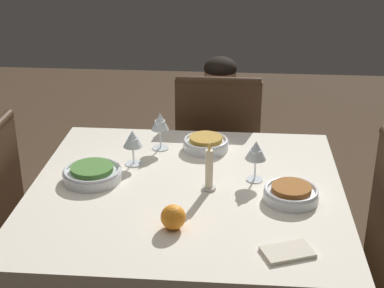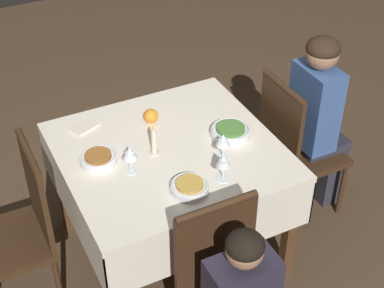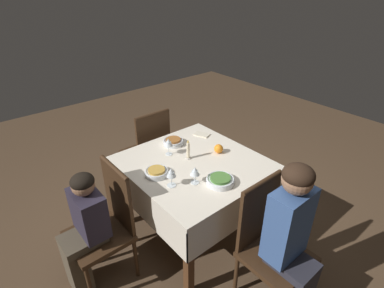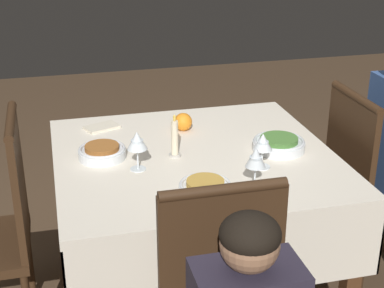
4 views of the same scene
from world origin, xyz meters
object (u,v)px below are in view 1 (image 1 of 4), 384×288
object	(u,v)px
bowl_west	(92,173)
bowl_east	(291,193)
candle_centerpiece	(209,171)
bowl_north	(206,143)
wine_glass_east	(256,152)
person_child_dark	(219,138)
orange_fruit	(173,217)
wine_glass_west	(133,140)
wine_glass_north	(160,123)
dining_table	(186,213)
chair_north	(218,157)
napkin_red_folded	(288,252)

from	to	relation	value
bowl_west	bowl_east	distance (m)	0.73
bowl_west	candle_centerpiece	size ratio (longest dim) A/B	1.21
bowl_north	wine_glass_east	size ratio (longest dim) A/B	1.20
person_child_dark	orange_fruit	bearing A→B (deg)	85.32
person_child_dark	wine_glass_west	xyz separation A→B (m)	(-0.31, -0.80, 0.32)
person_child_dark	candle_centerpiece	distance (m)	1.02
wine_glass_north	candle_centerpiece	size ratio (longest dim) A/B	0.88
dining_table	bowl_east	world-z (taller)	bowl_east
bowl_west	wine_glass_north	distance (m)	0.38
orange_fruit	wine_glass_east	bearing A→B (deg)	53.56
chair_north	wine_glass_west	distance (m)	0.78
dining_table	chair_north	xyz separation A→B (m)	(0.09, 0.81, -0.14)
bowl_west	dining_table	bearing A→B (deg)	-6.27
bowl_north	bowl_east	bearing A→B (deg)	-51.70
chair_north	napkin_red_folded	distance (m)	1.25
bowl_west	orange_fruit	world-z (taller)	orange_fruit
orange_fruit	napkin_red_folded	xyz separation A→B (m)	(0.36, -0.11, -0.03)
wine_glass_west	napkin_red_folded	bearing A→B (deg)	-45.37
bowl_north	person_child_dark	bearing A→B (deg)	86.69
person_child_dark	bowl_east	xyz separation A→B (m)	(0.29, -1.04, 0.24)
person_child_dark	orange_fruit	world-z (taller)	person_child_dark
bowl_west	wine_glass_west	size ratio (longest dim) A/B	1.53
orange_fruit	napkin_red_folded	size ratio (longest dim) A/B	0.47
dining_table	wine_glass_east	world-z (taller)	wine_glass_east
chair_north	person_child_dark	world-z (taller)	person_child_dark
bowl_west	wine_glass_east	xyz separation A→B (m)	(0.60, 0.05, 0.09)
candle_centerpiece	napkin_red_folded	xyz separation A→B (m)	(0.26, -0.39, -0.07)
wine_glass_north	napkin_red_folded	bearing A→B (deg)	-56.78
bowl_east	orange_fruit	size ratio (longest dim) A/B	2.36
dining_table	bowl_east	size ratio (longest dim) A/B	5.91
wine_glass_west	bowl_west	bearing A→B (deg)	-131.51
bowl_west	wine_glass_east	size ratio (longest dim) A/B	1.39
bowl_west	napkin_red_folded	xyz separation A→B (m)	(0.69, -0.43, -0.02)
wine_glass_north	candle_centerpiece	xyz separation A→B (m)	(0.22, -0.34, -0.04)
wine_glass_east	person_child_dark	bearing A→B (deg)	100.28
bowl_west	bowl_east	xyz separation A→B (m)	(0.73, -0.10, 0.00)
chair_north	bowl_north	xyz separation A→B (m)	(-0.04, -0.45, 0.28)
bowl_east	orange_fruit	xyz separation A→B (m)	(-0.39, -0.22, 0.01)
wine_glass_north	napkin_red_folded	world-z (taller)	wine_glass_north
person_child_dark	bowl_west	distance (m)	1.07
wine_glass_west	wine_glass_north	bearing A→B (deg)	61.43
chair_north	bowl_north	bearing A→B (deg)	85.40
bowl_west	candle_centerpiece	bearing A→B (deg)	-4.66
orange_fruit	bowl_north	bearing A→B (deg)	83.94
wine_glass_west	orange_fruit	bearing A→B (deg)	-65.52
person_child_dark	wine_glass_east	xyz separation A→B (m)	(0.16, -0.90, 0.33)
bowl_west	bowl_east	world-z (taller)	same
dining_table	bowl_north	distance (m)	0.38
wine_glass_west	person_child_dark	bearing A→B (deg)	68.67
chair_north	napkin_red_folded	xyz separation A→B (m)	(0.25, -1.19, 0.26)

